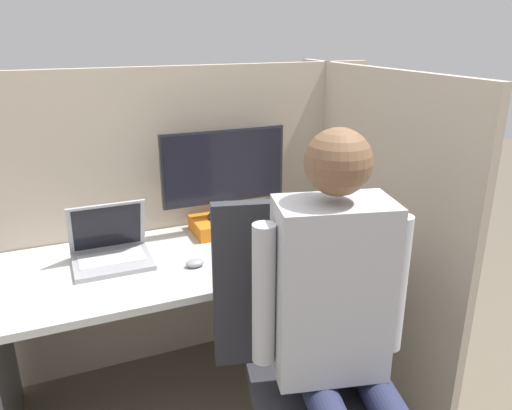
% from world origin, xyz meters
% --- Properties ---
extents(cubicle_panel_back, '(2.12, 0.05, 1.45)m').
position_xyz_m(cubicle_panel_back, '(0.00, 0.70, 0.73)').
color(cubicle_panel_back, tan).
rests_on(cubicle_panel_back, ground).
extents(cubicle_panel_right, '(0.04, 1.32, 1.45)m').
position_xyz_m(cubicle_panel_right, '(0.84, 0.27, 0.73)').
color(cubicle_panel_right, tan).
rests_on(cubicle_panel_right, ground).
extents(desk, '(1.62, 0.68, 0.70)m').
position_xyz_m(desk, '(0.00, 0.34, 0.54)').
color(desk, '#B7B7B2').
rests_on(desk, ground).
extents(paper_box, '(0.31, 0.21, 0.07)m').
position_xyz_m(paper_box, '(0.22, 0.54, 0.74)').
color(paper_box, orange).
rests_on(paper_box, desk).
extents(monitor, '(0.58, 0.16, 0.42)m').
position_xyz_m(monitor, '(0.22, 0.54, 1.00)').
color(monitor, '#232328').
rests_on(monitor, paper_box).
extents(laptop, '(0.31, 0.25, 0.25)m').
position_xyz_m(laptop, '(-0.32, 0.41, 0.75)').
color(laptop, '#99999E').
rests_on(laptop, desk).
extents(mouse, '(0.08, 0.05, 0.03)m').
position_xyz_m(mouse, '(-0.02, 0.23, 0.72)').
color(mouse, gray).
rests_on(mouse, desk).
extents(stapler, '(0.04, 0.15, 0.04)m').
position_xyz_m(stapler, '(0.74, 0.27, 0.72)').
color(stapler, black).
rests_on(stapler, desk).
extents(carrot_toy, '(0.05, 0.13, 0.05)m').
position_xyz_m(carrot_toy, '(0.25, 0.15, 0.73)').
color(carrot_toy, orange).
rests_on(carrot_toy, desk).
extents(office_chair, '(0.56, 0.61, 1.08)m').
position_xyz_m(office_chair, '(0.20, -0.30, 0.55)').
color(office_chair, '#2D2D33').
rests_on(office_chair, ground).
extents(person, '(0.47, 0.48, 1.36)m').
position_xyz_m(person, '(0.24, -0.46, 0.79)').
color(person, '#282D4C').
rests_on(person, ground).
extents(coffee_mug, '(0.08, 0.08, 0.11)m').
position_xyz_m(coffee_mug, '(0.56, 0.53, 0.76)').
color(coffee_mug, white).
rests_on(coffee_mug, desk).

